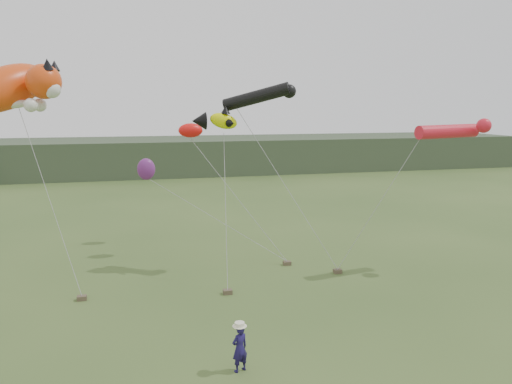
{
  "coord_description": "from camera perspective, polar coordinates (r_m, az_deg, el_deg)",
  "views": [
    {
      "loc": [
        -3.2,
        -15.6,
        7.97
      ],
      "look_at": [
        1.4,
        3.0,
        4.63
      ],
      "focal_mm": 35.0,
      "sensor_mm": 36.0,
      "label": 1
    }
  ],
  "objects": [
    {
      "name": "sandbag_anchors",
      "position": [
        22.29,
        -7.5,
        -10.88
      ],
      "size": [
        16.81,
        4.9,
        0.19
      ],
      "color": "brown",
      "rests_on": "ground"
    },
    {
      "name": "cat_kite",
      "position": [
        25.17,
        -25.85,
        10.73
      ],
      "size": [
        5.48,
        4.41,
        3.2
      ],
      "color": "#D8410F",
      "rests_on": "ground"
    },
    {
      "name": "festival_attendant",
      "position": [
        15.76,
        -1.87,
        -17.42
      ],
      "size": [
        0.64,
        0.54,
        1.49
      ],
      "primitive_type": "imported",
      "rotation": [
        0.0,
        0.0,
        3.55
      ],
      "color": "#1A1347",
      "rests_on": "ground"
    },
    {
      "name": "fish_kite",
      "position": [
        24.04,
        -4.75,
        8.15
      ],
      "size": [
        2.22,
        1.49,
        1.23
      ],
      "color": "#D9E402",
      "rests_on": "ground"
    },
    {
      "name": "headland",
      "position": [
        60.59,
        -13.76,
        3.89
      ],
      "size": [
        90.0,
        13.0,
        4.0
      ],
      "color": "#2D3D28",
      "rests_on": "ground"
    },
    {
      "name": "tube_kites",
      "position": [
        24.29,
        12.12,
        8.71
      ],
      "size": [
        12.01,
        4.72,
        2.63
      ],
      "color": "black",
      "rests_on": "ground"
    },
    {
      "name": "misc_kites",
      "position": [
        28.14,
        -10.37,
        4.43
      ],
      "size": [
        3.43,
        3.67,
        3.35
      ],
      "color": "red",
      "rests_on": "ground"
    },
    {
      "name": "ground",
      "position": [
        17.81,
        -2.14,
        -16.7
      ],
      "size": [
        120.0,
        120.0,
        0.0
      ],
      "primitive_type": "plane",
      "color": "#385123",
      "rests_on": "ground"
    }
  ]
}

